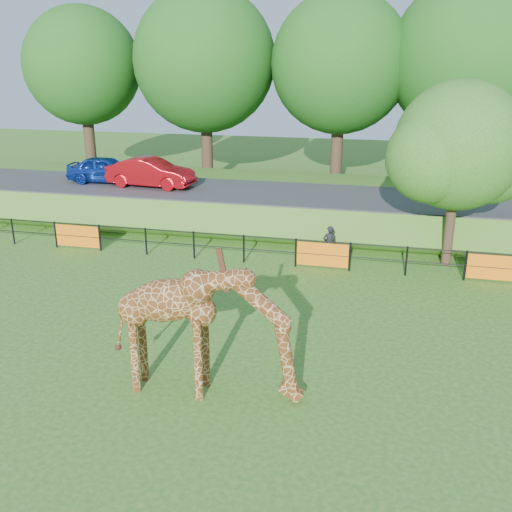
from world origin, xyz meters
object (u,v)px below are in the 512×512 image
object	(u,v)px
giraffe	(207,331)
car_red	(151,173)
visitor	(329,244)
tree_east	(461,151)
car_blue	(107,170)

from	to	relation	value
giraffe	car_red	distance (m)	16.60
car_red	visitor	world-z (taller)	car_red
tree_east	visitor	bearing A→B (deg)	-170.28
car_red	tree_east	size ratio (longest dim) A/B	0.64
car_red	visitor	bearing A→B (deg)	-112.79
giraffe	visitor	size ratio (longest dim) A/B	3.13
giraffe	tree_east	distance (m)	12.49
car_blue	visitor	distance (m)	13.17
car_red	giraffe	bearing A→B (deg)	-147.42
car_blue	car_red	distance (m)	2.64
car_blue	visitor	world-z (taller)	car_blue
car_blue	giraffe	bearing A→B (deg)	-149.25
car_red	tree_east	xyz separation A→B (m)	(13.79, -4.17, 2.15)
giraffe	car_blue	world-z (taller)	giraffe
tree_east	car_red	bearing A→B (deg)	163.18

